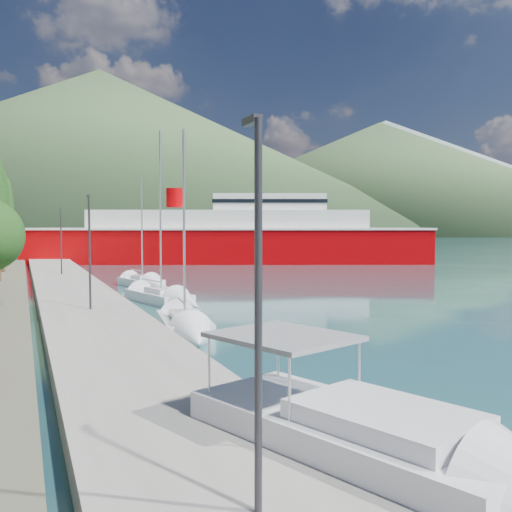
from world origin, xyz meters
name	(u,v)px	position (x,y,z in m)	size (l,w,h in m)	color
ground	(80,249)	(0.00, 120.00, 0.00)	(1400.00, 1400.00, 0.00)	#225057
quay	(74,294)	(-9.00, 26.00, 0.40)	(5.00, 88.00, 0.80)	gray
hills_far	(166,162)	(138.59, 618.73, 77.39)	(1480.00, 900.00, 180.00)	gray
hills_near	(191,163)	(98.04, 372.50, 49.18)	(1010.00, 520.00, 115.00)	#395330
lamp_posts	(89,247)	(-9.00, 15.36, 4.08)	(0.15, 47.39, 6.06)	#2D2D33
motor_cruiser	(423,482)	(-5.68, -7.74, 0.59)	(5.96, 10.07, 3.58)	black
sailboat_near	(189,331)	(-5.14, 9.75, 0.29)	(3.17, 7.70, 10.74)	silver
sailboat_mid	(173,301)	(-3.20, 20.59, 0.30)	(4.26, 8.94, 12.45)	silver
sailboat_far	(149,284)	(-2.46, 31.65, 0.29)	(3.76, 7.32, 10.29)	silver
ferry	(231,239)	(15.46, 61.17, 3.40)	(56.62, 31.82, 11.16)	#A00003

